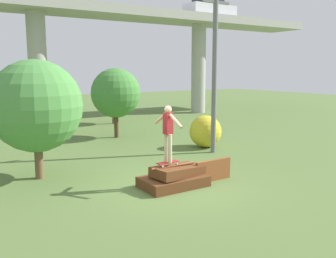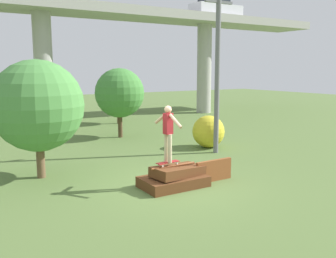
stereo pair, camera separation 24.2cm
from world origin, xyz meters
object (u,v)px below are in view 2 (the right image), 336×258
at_px(car_on_overpass_mid, 215,8).
at_px(tree_behind_left, 38,106).
at_px(skater, 168,130).
at_px(skateboard, 168,162).
at_px(tree_behind_right, 118,90).
at_px(utility_pole, 217,68).
at_px(bush_yellow_flowering, 208,131).
at_px(tree_mid_back, 120,93).

height_order(car_on_overpass_mid, tree_behind_left, car_on_overpass_mid).
bearing_deg(skater, car_on_overpass_mid, 47.61).
bearing_deg(skateboard, tree_behind_right, 71.82).
relative_size(skateboard, skater, 0.46).
xyz_separation_m(tree_behind_left, tree_behind_right, (6.99, 9.60, -0.18)).
height_order(tree_behind_left, tree_behind_right, tree_behind_left).
bearing_deg(tree_behind_left, skateboard, -45.21).
height_order(skateboard, tree_behind_right, tree_behind_right).
height_order(utility_pole, tree_behind_right, utility_pole).
bearing_deg(skateboard, car_on_overpass_mid, 47.61).
distance_m(car_on_overpass_mid, tree_behind_left, 20.44).
bearing_deg(skater, utility_pole, 35.01).
relative_size(car_on_overpass_mid, tree_behind_right, 1.27).
distance_m(tree_behind_left, bush_yellow_flowering, 7.51).
distance_m(car_on_overpass_mid, tree_mid_back, 13.82).
xyz_separation_m(utility_pole, tree_mid_back, (-1.86, 5.24, -1.21)).
relative_size(skater, tree_behind_left, 0.44).
bearing_deg(tree_behind_left, bush_yellow_flowering, 7.05).
height_order(car_on_overpass_mid, bush_yellow_flowering, car_on_overpass_mid).
xyz_separation_m(utility_pole, tree_behind_right, (0.07, 9.67, -1.33)).
bearing_deg(tree_mid_back, tree_behind_right, 66.56).
bearing_deg(skateboard, bush_yellow_flowering, 40.80).
bearing_deg(tree_behind_left, car_on_overpass_mid, 35.60).
bearing_deg(tree_behind_right, bush_yellow_flowering, -88.02).
distance_m(skateboard, skater, 0.95).
xyz_separation_m(tree_behind_right, bush_yellow_flowering, (0.30, -8.70, -1.38)).
bearing_deg(skater, bush_yellow_flowering, 40.80).
relative_size(skater, tree_behind_right, 0.51).
bearing_deg(skateboard, utility_pole, 35.01).
xyz_separation_m(skateboard, bush_yellow_flowering, (4.41, 3.80, -0.03)).
relative_size(skater, bush_yellow_flowering, 1.16).
bearing_deg(skater, tree_mid_back, 74.86).
relative_size(utility_pole, tree_behind_left, 1.79).
distance_m(skater, tree_behind_left, 4.13).
relative_size(skater, tree_mid_back, 0.47).
height_order(skater, tree_mid_back, tree_mid_back).
xyz_separation_m(skateboard, tree_behind_left, (-2.88, 2.90, 1.53)).
xyz_separation_m(car_on_overpass_mid, tree_behind_right, (-8.98, -1.83, -5.86)).
xyz_separation_m(car_on_overpass_mid, tree_mid_back, (-10.90, -6.27, -5.74)).
bearing_deg(tree_behind_left, skater, -45.21).
bearing_deg(bush_yellow_flowering, tree_behind_right, 91.98).
relative_size(utility_pole, bush_yellow_flowering, 4.71).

